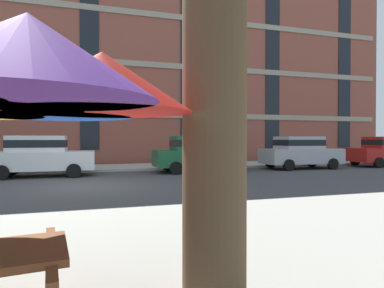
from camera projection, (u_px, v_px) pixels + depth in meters
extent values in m
plane|color=#424244|center=(87.00, 186.00, 11.27)|extent=(120.00, 120.00, 0.00)
cube|color=#B2ADA3|center=(90.00, 168.00, 17.78)|extent=(56.00, 3.60, 0.12)
cube|color=#934C3D|center=(90.00, 78.00, 25.53)|extent=(43.78, 12.00, 12.80)
cube|color=#9E937F|center=(90.00, 113.00, 19.80)|extent=(42.91, 0.08, 0.36)
cube|color=#9E937F|center=(89.00, 60.00, 19.75)|extent=(42.91, 0.08, 0.36)
cube|color=#9E937F|center=(89.00, 7.00, 19.70)|extent=(42.91, 0.08, 0.36)
cube|color=black|center=(89.00, 54.00, 19.75)|extent=(1.10, 0.06, 11.60)
cube|color=black|center=(189.00, 61.00, 21.56)|extent=(1.10, 0.06, 11.60)
cube|color=black|center=(273.00, 67.00, 23.37)|extent=(1.10, 0.06, 11.60)
cube|color=black|center=(344.00, 72.00, 25.18)|extent=(1.10, 0.06, 11.60)
cube|color=silver|center=(42.00, 161.00, 14.23)|extent=(4.40, 1.76, 0.80)
cube|color=silver|center=(38.00, 144.00, 14.18)|extent=(2.30, 1.55, 0.68)
cube|color=black|center=(38.00, 144.00, 14.18)|extent=(2.32, 1.57, 0.32)
cylinder|color=black|center=(76.00, 167.00, 15.48)|extent=(0.60, 0.22, 0.60)
cylinder|color=black|center=(74.00, 171.00, 13.79)|extent=(0.60, 0.22, 0.60)
cylinder|color=black|center=(12.00, 169.00, 14.69)|extent=(0.60, 0.22, 0.60)
cylinder|color=black|center=(1.00, 173.00, 13.00)|extent=(0.60, 0.22, 0.60)
cube|color=#195933|center=(198.00, 158.00, 16.31)|extent=(4.40, 1.76, 0.80)
cube|color=#195933|center=(195.00, 143.00, 16.25)|extent=(2.30, 1.55, 0.68)
cube|color=black|center=(195.00, 143.00, 16.25)|extent=(2.32, 1.57, 0.32)
cylinder|color=black|center=(217.00, 164.00, 17.55)|extent=(0.60, 0.22, 0.60)
cylinder|color=black|center=(231.00, 167.00, 15.87)|extent=(0.60, 0.22, 0.60)
cylinder|color=black|center=(168.00, 165.00, 16.76)|extent=(0.60, 0.22, 0.60)
cylinder|color=black|center=(176.00, 168.00, 15.08)|extent=(0.60, 0.22, 0.60)
cube|color=#A8AAB2|center=(301.00, 156.00, 18.03)|extent=(4.40, 1.76, 0.80)
cube|color=#A8AAB2|center=(299.00, 143.00, 17.98)|extent=(2.30, 1.55, 0.68)
cube|color=black|center=(299.00, 143.00, 17.98)|extent=(2.32, 1.57, 0.32)
cylinder|color=black|center=(312.00, 162.00, 19.28)|extent=(0.60, 0.22, 0.60)
cylinder|color=black|center=(333.00, 164.00, 17.59)|extent=(0.60, 0.22, 0.60)
cylinder|color=black|center=(271.00, 163.00, 18.49)|extent=(0.60, 0.22, 0.60)
cylinder|color=black|center=(289.00, 165.00, 16.80)|extent=(0.60, 0.22, 0.60)
cube|color=#B21E19|center=(384.00, 155.00, 19.73)|extent=(4.40, 1.76, 0.80)
cylinder|color=black|center=(379.00, 163.00, 18.50)|extent=(0.60, 0.22, 0.60)
cylinder|color=black|center=(355.00, 161.00, 20.18)|extent=(0.60, 0.22, 0.60)
cone|color=red|center=(102.00, 82.00, 2.70)|extent=(1.51, 1.51, 0.50)
cone|color=blue|center=(56.00, 92.00, 3.29)|extent=(1.51, 1.51, 0.50)
cone|color=#662D9E|center=(27.00, 56.00, 1.87)|extent=(1.51, 1.51, 0.50)
cylinder|color=brown|center=(214.00, 103.00, 3.11)|extent=(0.61, 0.61, 3.97)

